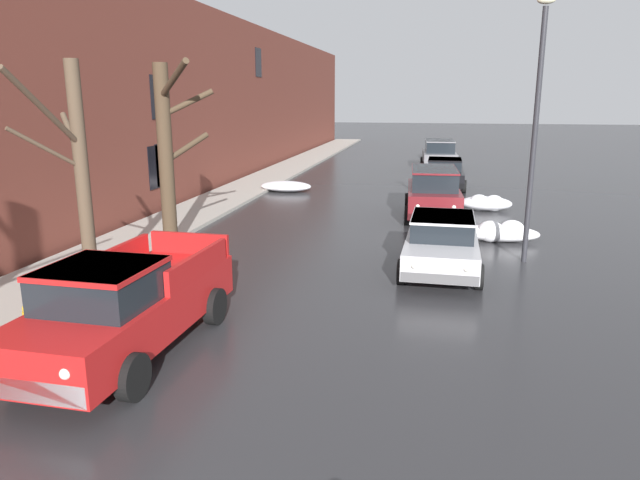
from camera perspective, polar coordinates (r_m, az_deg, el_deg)
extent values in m
cube|color=#A8A399|center=(21.69, -13.17, 2.15)|extent=(2.48, 80.00, 0.12)
cube|color=brown|center=(22.05, -17.99, 12.72)|extent=(0.60, 80.00, 8.28)
cube|color=black|center=(23.34, -15.21, 7.16)|extent=(0.08, 1.10, 1.60)
cube|color=black|center=(22.84, -15.83, 6.88)|extent=(0.08, 1.10, 1.60)
cube|color=black|center=(23.18, -15.64, 13.31)|extent=(0.08, 1.10, 1.60)
cube|color=black|center=(35.17, -6.09, 16.89)|extent=(0.08, 1.10, 1.60)
ellipsoid|color=white|center=(27.48, -3.35, 5.27)|extent=(2.40, 1.50, 0.47)
ellipsoid|color=white|center=(27.54, -3.61, 5.22)|extent=(0.49, 0.41, 0.41)
ellipsoid|color=white|center=(18.70, 17.04, 0.64)|extent=(2.46, 0.93, 0.49)
ellipsoid|color=white|center=(18.87, 18.27, 0.90)|extent=(0.77, 0.64, 0.64)
ellipsoid|color=white|center=(18.50, 16.34, 0.81)|extent=(0.79, 0.66, 0.66)
ellipsoid|color=white|center=(23.67, 15.91, 3.47)|extent=(1.99, 1.13, 0.55)
ellipsoid|color=white|center=(23.52, 16.63, 3.46)|extent=(0.76, 0.64, 0.64)
ellipsoid|color=white|center=(23.50, 15.28, 3.55)|extent=(0.77, 0.64, 0.64)
cylinder|color=#4C3D2D|center=(13.44, -22.19, 5.20)|extent=(0.30, 0.30, 5.08)
cylinder|color=#4C3D2D|center=(12.48, -25.42, 11.47)|extent=(0.13, 2.11, 1.55)
cylinder|color=#4C3D2D|center=(14.03, -23.16, 9.40)|extent=(1.12, 1.12, 0.97)
cylinder|color=#4C3D2D|center=(13.03, -25.26, 8.08)|extent=(0.75, 1.35, 0.95)
cylinder|color=#423323|center=(16.85, -14.85, 7.55)|extent=(0.41, 0.41, 5.21)
cylinder|color=#423323|center=(15.78, -14.18, 14.99)|extent=(1.58, 1.67, 0.98)
cylinder|color=#423323|center=(16.80, -12.80, 12.95)|extent=(1.33, 0.81, 0.78)
cylinder|color=#423323|center=(17.19, -12.90, 8.81)|extent=(0.93, 1.32, 0.81)
cube|color=red|center=(10.60, -18.20, -6.63)|extent=(1.97, 5.08, 0.76)
cube|color=black|center=(9.82, -20.60, -4.14)|extent=(1.64, 1.66, 0.64)
cube|color=red|center=(9.75, -20.74, -2.57)|extent=(1.68, 1.71, 0.08)
cube|color=red|center=(10.86, -11.84, -2.39)|extent=(0.17, 2.41, 0.44)
cube|color=red|center=(11.67, -19.50, -1.77)|extent=(0.17, 2.41, 0.44)
cube|color=red|center=(12.49, -12.63, -0.31)|extent=(1.71, 0.15, 0.44)
cube|color=#B7B7BC|center=(8.86, -26.42, -12.98)|extent=(1.72, 0.17, 0.32)
sphere|color=white|center=(8.36, -23.64, -11.89)|extent=(0.16, 0.16, 0.16)
cylinder|color=black|center=(9.12, -17.86, -12.64)|extent=(0.24, 0.73, 0.72)
cylinder|color=black|center=(10.14, -27.05, -10.77)|extent=(0.24, 0.73, 0.72)
cylinder|color=black|center=(11.57, -10.25, -6.41)|extent=(0.24, 0.73, 0.72)
cylinder|color=black|center=(12.40, -18.18, -5.52)|extent=(0.24, 0.73, 0.72)
cube|color=#B7B7BC|center=(14.97, 11.79, -0.85)|extent=(1.82, 3.98, 0.60)
cube|color=black|center=(15.03, 11.90, 1.40)|extent=(1.54, 2.08, 0.52)
cube|color=#B7B7BC|center=(14.98, 11.95, 2.26)|extent=(1.58, 2.13, 0.06)
cube|color=#525254|center=(13.16, 11.60, -3.69)|extent=(1.71, 0.15, 0.22)
cube|color=#525254|center=(16.88, 11.87, 0.18)|extent=(1.71, 0.15, 0.22)
cylinder|color=black|center=(13.89, 15.32, -3.49)|extent=(0.19, 0.60, 0.60)
cylinder|color=black|center=(13.90, 7.96, -3.11)|extent=(0.19, 0.60, 0.60)
cylinder|color=black|center=(16.25, 14.95, -0.97)|extent=(0.19, 0.60, 0.60)
cylinder|color=black|center=(16.25, 8.66, -0.64)|extent=(0.19, 0.60, 0.60)
sphere|color=silver|center=(13.07, 14.14, -2.77)|extent=(0.14, 0.14, 0.14)
sphere|color=silver|center=(13.07, 9.17, -2.51)|extent=(0.14, 0.14, 0.14)
cube|color=maroon|center=(21.60, 11.00, 4.05)|extent=(2.01, 4.45, 0.80)
cube|color=black|center=(21.54, 11.08, 6.01)|extent=(1.70, 3.13, 0.68)
cube|color=maroon|center=(21.50, 11.12, 6.83)|extent=(1.74, 3.19, 0.06)
cube|color=black|center=(19.56, 11.20, 2.19)|extent=(1.77, 0.21, 0.22)
cube|color=black|center=(23.75, 10.76, 4.25)|extent=(1.77, 0.21, 0.22)
cylinder|color=black|center=(20.41, 13.67, 2.20)|extent=(0.21, 0.69, 0.68)
cylinder|color=black|center=(20.32, 8.51, 2.39)|extent=(0.21, 0.69, 0.68)
cylinder|color=black|center=(23.06, 13.10, 3.54)|extent=(0.21, 0.69, 0.68)
cylinder|color=black|center=(22.98, 8.53, 3.72)|extent=(0.21, 0.69, 0.68)
sphere|color=silver|center=(19.50, 12.97, 3.15)|extent=(0.14, 0.14, 0.14)
sphere|color=silver|center=(19.44, 9.54, 3.28)|extent=(0.14, 0.14, 0.14)
cube|color=black|center=(28.83, 12.06, 6.13)|extent=(1.83, 3.88, 0.60)
cube|color=black|center=(28.96, 12.12, 7.28)|extent=(1.56, 2.02, 0.52)
cube|color=black|center=(28.93, 12.14, 7.73)|extent=(1.60, 2.06, 0.06)
cube|color=black|center=(26.99, 12.03, 5.23)|extent=(1.76, 0.14, 0.22)
cube|color=black|center=(30.72, 12.05, 6.25)|extent=(1.76, 0.14, 0.22)
cylinder|color=black|center=(27.71, 13.92, 5.10)|extent=(0.19, 0.60, 0.60)
cylinder|color=black|center=(27.70, 10.12, 5.29)|extent=(0.19, 0.60, 0.60)
cylinder|color=black|center=(30.08, 13.79, 5.77)|extent=(0.19, 0.60, 0.60)
cylinder|color=black|center=(30.07, 10.28, 5.94)|extent=(0.19, 0.60, 0.60)
sphere|color=silver|center=(26.94, 13.31, 5.71)|extent=(0.14, 0.14, 0.14)
sphere|color=silver|center=(26.93, 10.82, 5.83)|extent=(0.14, 0.14, 0.14)
cube|color=slate|center=(35.87, 11.56, 7.84)|extent=(2.10, 4.51, 0.80)
cube|color=black|center=(35.84, 11.61, 9.03)|extent=(1.77, 3.17, 0.68)
cube|color=slate|center=(35.82, 11.63, 9.52)|extent=(1.81, 3.24, 0.06)
cube|color=#303032|center=(33.75, 11.72, 6.99)|extent=(1.84, 0.22, 0.22)
cube|color=#303032|center=(38.04, 11.37, 7.76)|extent=(1.84, 0.22, 0.22)
cylinder|color=black|center=(34.62, 13.23, 6.88)|extent=(0.22, 0.69, 0.68)
cylinder|color=black|center=(34.51, 10.05, 7.01)|extent=(0.22, 0.69, 0.68)
cylinder|color=black|center=(37.33, 12.89, 7.38)|extent=(0.22, 0.69, 0.68)
cylinder|color=black|center=(37.23, 9.94, 7.51)|extent=(0.22, 0.69, 0.68)
sphere|color=silver|center=(33.72, 12.79, 7.55)|extent=(0.14, 0.14, 0.14)
sphere|color=silver|center=(33.65, 10.71, 7.64)|extent=(0.14, 0.14, 0.14)
cube|color=silver|center=(41.58, 11.71, 8.43)|extent=(1.70, 3.96, 0.60)
cube|color=black|center=(41.73, 11.75, 9.22)|extent=(1.46, 2.06, 0.52)
cube|color=silver|center=(41.72, 11.76, 9.54)|extent=(1.49, 2.10, 0.06)
cube|color=slate|center=(39.68, 11.71, 7.92)|extent=(1.65, 0.13, 0.22)
cube|color=slate|center=(43.51, 11.68, 8.43)|extent=(1.65, 0.13, 0.22)
cylinder|color=black|center=(40.41, 12.93, 7.79)|extent=(0.18, 0.60, 0.60)
cylinder|color=black|center=(40.39, 10.47, 7.91)|extent=(0.18, 0.60, 0.60)
cylinder|color=black|center=(42.85, 12.84, 8.12)|extent=(0.18, 0.60, 0.60)
cylinder|color=black|center=(42.83, 10.52, 8.23)|extent=(0.18, 0.60, 0.60)
sphere|color=silver|center=(39.64, 12.53, 8.26)|extent=(0.14, 0.14, 0.14)
sphere|color=silver|center=(39.63, 10.94, 8.33)|extent=(0.14, 0.14, 0.14)
cylinder|color=gold|center=(11.94, -26.47, -7.50)|extent=(0.22, 0.22, 0.55)
sphere|color=gold|center=(11.83, -26.65, -6.01)|extent=(0.21, 0.21, 0.21)
cylinder|color=gold|center=(12.02, -27.10, -7.28)|extent=(0.10, 0.09, 0.09)
cylinder|color=gold|center=(11.83, -25.87, -7.47)|extent=(0.10, 0.09, 0.09)
cylinder|color=#28282D|center=(16.13, 20.23, 9.14)|extent=(0.14, 0.14, 6.47)
ellipsoid|color=beige|center=(16.25, 21.28, 21.05)|extent=(0.44, 0.24, 0.20)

